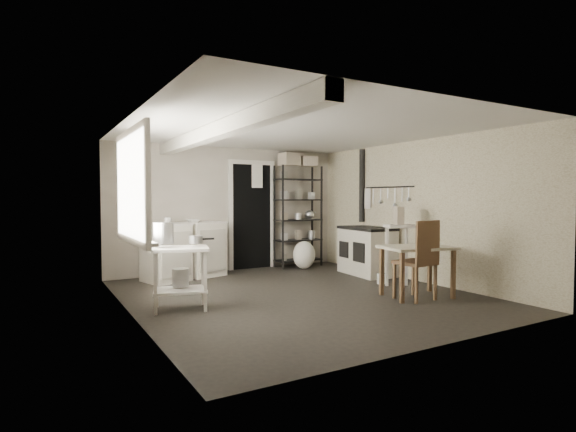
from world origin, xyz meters
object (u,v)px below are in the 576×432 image
prep_table (180,277)px  shelf_rack (298,219)px  base_cabinets (185,251)px  work_table (417,269)px  stockpot (164,233)px  stove (367,250)px  chair (415,263)px  flour_sack (304,256)px

prep_table → shelf_rack: (3.04, 2.23, 0.55)m
base_cabinets → work_table: (2.34, -2.99, -0.08)m
stockpot → stove: (3.77, 0.72, -0.50)m
chair → shelf_rack: bearing=84.0°
prep_table → base_cabinets: size_ratio=0.53×
shelf_rack → stove: bearing=-70.2°
stove → work_table: stove is taller
prep_table → stove: size_ratio=0.71×
shelf_rack → base_cabinets: bearing=-177.4°
chair → base_cabinets: bearing=122.2°
prep_table → stove: bearing=12.6°
prep_table → work_table: bearing=-17.2°
prep_table → work_table: 3.17m
prep_table → stove: 3.69m
base_cabinets → stove: 3.17m
flour_sack → work_table: bearing=-88.8°
chair → stove: bearing=65.5°
shelf_rack → chair: (-0.15, -3.26, -0.46)m
stockpot → work_table: (3.20, -1.03, -0.56)m
chair → stockpot: bearing=156.5°
stockpot → shelf_rack: bearing=33.7°
prep_table → chair: size_ratio=0.71×
prep_table → chair: (2.89, -1.03, 0.08)m
base_cabinets → flour_sack: base_cabinets is taller
base_cabinets → stove: bearing=-40.2°
shelf_rack → stove: size_ratio=1.86×
shelf_rack → work_table: size_ratio=2.16×
prep_table → shelf_rack: bearing=36.3°
prep_table → stockpot: size_ratio=2.97×
prep_table → base_cabinets: 2.16m
stockpot → work_table: bearing=-17.8°
prep_table → shelf_rack: 3.80m
stove → chair: bearing=-106.1°
flour_sack → stove: bearing=-59.8°
shelf_rack → chair: shelf_rack is taller
work_table → flour_sack: 2.83m
shelf_rack → work_table: (-0.01, -3.17, -0.57)m
prep_table → stockpot: bearing=153.2°
work_table → flour_sack: (-0.06, 2.83, -0.14)m
shelf_rack → flour_sack: size_ratio=3.73×
stove → prep_table: bearing=-162.4°
stockpot → chair: stockpot is taller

